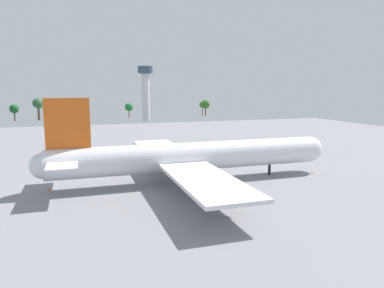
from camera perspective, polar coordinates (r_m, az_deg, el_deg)
The scene contains 9 objects.
ground_plane at distance 86.44m, azimuth -0.00°, elevation -5.96°, with size 288.08×288.08×0.00m, color gray.
cargo_airplane at distance 85.00m, azimuth -0.21°, elevation -2.08°, with size 72.02×67.03×20.19m.
pushback_tractor at distance 110.86m, azimuth 7.16°, elevation -2.06°, with size 5.27×4.14×2.34m.
cargo_loader at distance 128.89m, azimuth 10.77°, elevation -0.67°, with size 5.12×2.79×2.11m.
baggage_tug at distance 118.08m, azimuth -11.93°, elevation -1.51°, with size 3.93×4.60×2.31m.
safety_cone_nose at distance 99.01m, azimuth 18.65°, elevation -4.33°, with size 0.42×0.42×0.60m, color orange.
safety_cone_tail at distance 84.31m, azimuth -21.99°, elevation -6.74°, with size 0.55×0.55×0.78m, color orange.
control_tower at distance 243.66m, azimuth -7.43°, elevation 8.90°, with size 9.98×9.98×36.45m.
tree_line_backdrop at distance 267.65m, azimuth -13.64°, elevation 6.09°, with size 144.10×6.82×15.47m.
Camera 1 is at (-25.89, -79.40, 22.31)m, focal length 33.36 mm.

